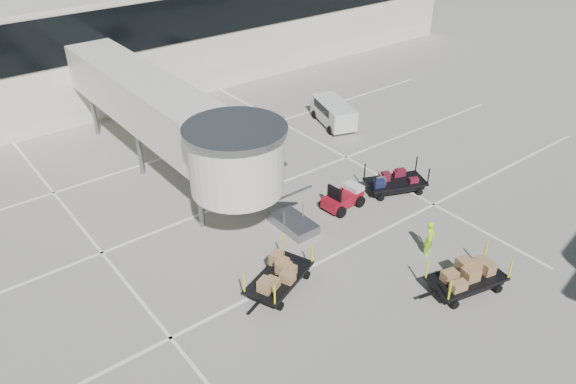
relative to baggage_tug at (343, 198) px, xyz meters
name	(u,v)px	position (x,y,z in m)	size (l,w,h in m)	color
ground	(383,265)	(-1.95, -4.90, -0.55)	(140.00, 140.00, 0.00)	#BAB4A6
lane_markings	(257,189)	(-2.61, 4.43, -0.54)	(40.00, 30.00, 0.02)	white
terminal	(107,36)	(-2.30, 25.04, 3.55)	(64.00, 12.11, 15.20)	white
jet_bridge	(172,118)	(-5.92, 7.36, 3.73)	(5.70, 20.40, 6.03)	white
baggage_tug	(343,198)	(0.00, 0.00, 0.00)	(2.40, 1.64, 1.52)	maroon
suitcase_cart	(395,183)	(3.41, -0.60, -0.01)	(4.12, 2.81, 1.60)	black
box_cart_near	(467,279)	(-0.34, -8.30, 0.08)	(4.26, 2.40, 1.63)	black
box_cart_far	(280,276)	(-6.68, -3.14, 0.08)	(4.14, 2.79, 1.61)	black
ground_worker	(430,238)	(0.39, -5.56, 0.35)	(0.66, 0.43, 1.81)	#A4EF19
minivan	(333,111)	(6.79, 8.46, 0.42)	(2.98, 4.61, 1.62)	silver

